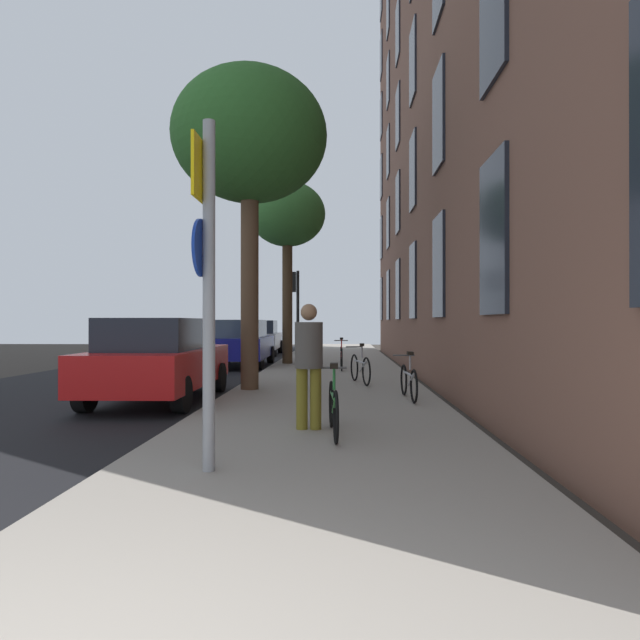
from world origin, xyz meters
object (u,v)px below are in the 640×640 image
traffic_light (295,298)px  bicycle_1 (409,381)px  car_0 (159,359)px  bicycle_3 (341,357)px  car_1 (241,342)px  tree_near (250,139)px  tree_far (287,217)px  car_2 (260,337)px  bicycle_0 (333,407)px  bicycle_2 (360,368)px  sign_post (207,269)px  pedestrian_0 (309,358)px

traffic_light → bicycle_1: size_ratio=2.10×
bicycle_1 → car_0: car_0 is taller
bicycle_3 → traffic_light: bearing=109.3°
car_1 → tree_near: bearing=-78.1°
car_0 → bicycle_3: bearing=58.8°
tree_far → bicycle_1: 10.29m
car_0 → car_2: size_ratio=1.04×
bicycle_1 → bicycle_3: bicycle_3 is taller
bicycle_1 → bicycle_0: bearing=-112.7°
car_1 → car_2: size_ratio=1.05×
tree_near → bicycle_1: 6.13m
tree_near → bicycle_0: 7.08m
bicycle_1 → bicycle_2: bearing=107.7°
traffic_light → tree_far: bearing=-90.6°
bicycle_0 → car_2: 18.85m
sign_post → bicycle_3: sign_post is taller
sign_post → tree_near: 7.22m
tree_far → bicycle_3: size_ratio=3.83×
tree_near → pedestrian_0: (1.53, -4.27, -4.41)m
pedestrian_0 → bicycle_3: bearing=87.2°
traffic_light → pedestrian_0: 14.45m
sign_post → tree_far: (-0.57, 13.51, 3.14)m
pedestrian_0 → car_2: (-3.40, 18.10, -0.24)m
tree_far → car_0: tree_far is taller
bicycle_3 → tree_far: bearing=127.8°
tree_near → bicycle_2: bearing=25.6°
bicycle_1 → pedestrian_0: 3.39m
sign_post → car_1: (-2.18, 13.50, -1.23)m
pedestrian_0 → car_1: pedestrian_0 is taller
sign_post → car_0: sign_post is taller
sign_post → bicycle_0: bearing=54.5°
car_1 → bicycle_3: bearing=-34.7°
traffic_light → bicycle_3: traffic_light is taller
sign_post → car_2: sign_post is taller
pedestrian_0 → car_2: size_ratio=0.40×
sign_post → car_2: bearing=97.2°
bicycle_1 → bicycle_2: size_ratio=0.97×
tree_near → bicycle_3: 7.17m
bicycle_2 → car_0: size_ratio=0.39×
bicycle_3 → bicycle_0: bearing=-90.6°
bicycle_2 → pedestrian_0: bearing=-99.2°
car_2 → bicycle_3: bearing=-67.1°
tree_near → bicycle_2: size_ratio=4.00×
bicycle_0 → bicycle_2: bearing=84.7°
tree_near → car_0: 5.03m
traffic_light → bicycle_2: traffic_light is taller
bicycle_2 → bicycle_3: bearing=97.0°
sign_post → bicycle_0: 2.61m
traffic_light → car_0: (-1.70, -11.14, -1.67)m
bicycle_2 → traffic_light: bearing=104.4°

